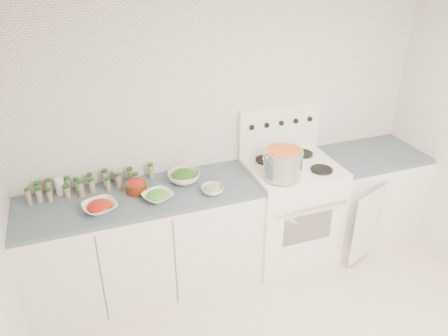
# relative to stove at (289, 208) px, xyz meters

# --- Properties ---
(room_walls) EXTENTS (3.54, 3.04, 2.52)m
(room_walls) POSITION_rel_stove_xyz_m (-0.48, -1.19, 1.06)
(room_walls) COLOR white
(room_walls) RESTS_ON ground
(counter_left) EXTENTS (1.85, 0.62, 0.90)m
(counter_left) POSITION_rel_stove_xyz_m (-1.30, 0.00, -0.05)
(counter_left) COLOR white
(counter_left) RESTS_ON ground
(stove) EXTENTS (0.76, 0.70, 1.36)m
(stove) POSITION_rel_stove_xyz_m (0.00, 0.00, 0.00)
(stove) COLOR white
(stove) RESTS_ON ground
(counter_right) EXTENTS (0.89, 0.77, 0.90)m
(counter_right) POSITION_rel_stove_xyz_m (0.82, 0.00, -0.05)
(counter_right) COLOR white
(counter_right) RESTS_ON ground
(stock_pot) EXTENTS (0.33, 0.30, 0.23)m
(stock_pot) POSITION_rel_stove_xyz_m (-0.19, -0.17, 0.58)
(stock_pot) COLOR silver
(stock_pot) RESTS_ON stove
(bowl_tomato) EXTENTS (0.29, 0.29, 0.08)m
(bowl_tomato) POSITION_rel_stove_xyz_m (-1.61, -0.10, 0.44)
(bowl_tomato) COLOR white
(bowl_tomato) RESTS_ON counter_left
(bowl_snowpea) EXTENTS (0.28, 0.28, 0.07)m
(bowl_snowpea) POSITION_rel_stove_xyz_m (-1.19, -0.10, 0.43)
(bowl_snowpea) COLOR white
(bowl_snowpea) RESTS_ON counter_left
(bowl_broccoli) EXTENTS (0.30, 0.30, 0.10)m
(bowl_broccoli) POSITION_rel_stove_xyz_m (-0.93, 0.10, 0.45)
(bowl_broccoli) COLOR white
(bowl_broccoli) RESTS_ON counter_left
(bowl_zucchini) EXTENTS (0.22, 0.22, 0.07)m
(bowl_zucchini) POSITION_rel_stove_xyz_m (-0.77, -0.15, 0.44)
(bowl_zucchini) COLOR white
(bowl_zucchini) RESTS_ON counter_left
(bowl_pepper) EXTENTS (0.16, 0.16, 0.10)m
(bowl_pepper) POSITION_rel_stove_xyz_m (-1.32, 0.06, 0.45)
(bowl_pepper) COLOR #602310
(bowl_pepper) RESTS_ON counter_left
(salt_canister) EXTENTS (0.07, 0.07, 0.13)m
(salt_canister) POSITION_rel_stove_xyz_m (-1.87, 0.23, 0.47)
(salt_canister) COLOR white
(salt_canister) RESTS_ON counter_left
(tin_can) EXTENTS (0.09, 0.09, 0.10)m
(tin_can) POSITION_rel_stove_xyz_m (-1.42, 0.26, 0.45)
(tin_can) COLOR #A5A18B
(tin_can) RESTS_ON counter_left
(spice_cluster) EXTENTS (0.96, 0.16, 0.14)m
(spice_cluster) POSITION_rel_stove_xyz_m (-1.68, 0.21, 0.47)
(spice_cluster) COLOR gray
(spice_cluster) RESTS_ON counter_left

